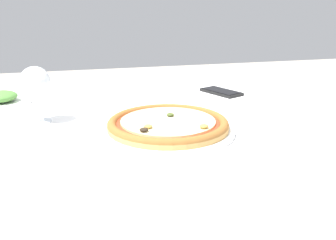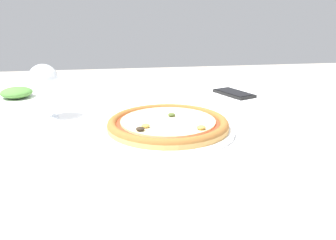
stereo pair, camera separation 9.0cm
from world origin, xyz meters
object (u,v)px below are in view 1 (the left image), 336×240
(pizza_plate, at_px, (168,125))
(wine_glass_far_left, at_px, (35,83))
(cell_phone, at_px, (221,92))
(dining_table, at_px, (121,156))
(side_plate, at_px, (1,100))

(pizza_plate, relative_size, wine_glass_far_left, 2.19)
(cell_phone, bearing_deg, wine_glass_far_left, -163.11)
(wine_glass_far_left, bearing_deg, pizza_plate, -27.05)
(dining_table, relative_size, wine_glass_far_left, 8.53)
(wine_glass_far_left, distance_m, cell_phone, 0.62)
(dining_table, height_order, wine_glass_far_left, wine_glass_far_left)
(pizza_plate, bearing_deg, wine_glass_far_left, 152.95)
(cell_phone, height_order, side_plate, side_plate)
(wine_glass_far_left, xyz_separation_m, side_plate, (-0.12, 0.21, -0.09))
(dining_table, distance_m, cell_phone, 0.48)
(cell_phone, bearing_deg, side_plate, 177.35)
(dining_table, distance_m, pizza_plate, 0.15)
(pizza_plate, relative_size, side_plate, 1.91)
(dining_table, distance_m, wine_glass_far_left, 0.29)
(pizza_plate, distance_m, wine_glass_far_left, 0.36)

